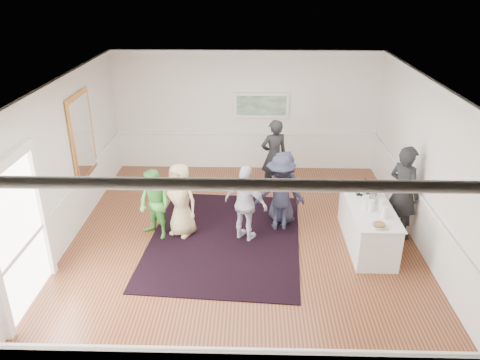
{
  "coord_description": "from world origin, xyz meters",
  "views": [
    {
      "loc": [
        0.16,
        -8.08,
        5.04
      ],
      "look_at": [
        -0.06,
        0.2,
        1.31
      ],
      "focal_mm": 35.0,
      "sensor_mm": 36.0,
      "label": 1
    }
  ],
  "objects_px": {
    "guest_tan": "(181,200)",
    "ice_bucket": "(370,196)",
    "guest_dark_a": "(280,193)",
    "guest_navy": "(283,187)",
    "guest_green": "(155,204)",
    "nut_bowl": "(379,225)",
    "serving_table": "(367,224)",
    "guest_lilac": "(246,204)",
    "guest_dark_b": "(274,156)",
    "bartender": "(403,192)"
  },
  "relations": [
    {
      "from": "bartender",
      "to": "guest_navy",
      "type": "bearing_deg",
      "value": 43.72
    },
    {
      "from": "serving_table",
      "to": "guest_tan",
      "type": "distance_m",
      "value": 3.76
    },
    {
      "from": "guest_dark_a",
      "to": "guest_dark_b",
      "type": "relative_size",
      "value": 0.9
    },
    {
      "from": "guest_tan",
      "to": "guest_green",
      "type": "bearing_deg",
      "value": -139.61
    },
    {
      "from": "guest_green",
      "to": "nut_bowl",
      "type": "bearing_deg",
      "value": 22.52
    },
    {
      "from": "guest_tan",
      "to": "guest_lilac",
      "type": "xyz_separation_m",
      "value": [
        1.33,
        -0.16,
        0.02
      ]
    },
    {
      "from": "ice_bucket",
      "to": "nut_bowl",
      "type": "relative_size",
      "value": 0.97
    },
    {
      "from": "guest_green",
      "to": "guest_lilac",
      "type": "bearing_deg",
      "value": 34.86
    },
    {
      "from": "guest_dark_b",
      "to": "guest_lilac",
      "type": "bearing_deg",
      "value": 55.03
    },
    {
      "from": "guest_lilac",
      "to": "ice_bucket",
      "type": "distance_m",
      "value": 2.45
    },
    {
      "from": "guest_green",
      "to": "guest_dark_a",
      "type": "bearing_deg",
      "value": 45.7
    },
    {
      "from": "serving_table",
      "to": "guest_lilac",
      "type": "bearing_deg",
      "value": 177.29
    },
    {
      "from": "guest_dark_a",
      "to": "guest_tan",
      "type": "bearing_deg",
      "value": 3.05
    },
    {
      "from": "serving_table",
      "to": "ice_bucket",
      "type": "relative_size",
      "value": 8.29
    },
    {
      "from": "guest_lilac",
      "to": "guest_dark_a",
      "type": "bearing_deg",
      "value": -118.16
    },
    {
      "from": "serving_table",
      "to": "guest_green",
      "type": "bearing_deg",
      "value": 177.82
    },
    {
      "from": "bartender",
      "to": "nut_bowl",
      "type": "height_order",
      "value": "bartender"
    },
    {
      "from": "guest_navy",
      "to": "ice_bucket",
      "type": "height_order",
      "value": "guest_navy"
    },
    {
      "from": "bartender",
      "to": "nut_bowl",
      "type": "relative_size",
      "value": 7.29
    },
    {
      "from": "guest_green",
      "to": "guest_navy",
      "type": "height_order",
      "value": "guest_navy"
    },
    {
      "from": "guest_lilac",
      "to": "guest_dark_b",
      "type": "xyz_separation_m",
      "value": [
        0.65,
        2.34,
        0.11
      ]
    },
    {
      "from": "guest_tan",
      "to": "guest_navy",
      "type": "relative_size",
      "value": 0.97
    },
    {
      "from": "nut_bowl",
      "to": "guest_tan",
      "type": "bearing_deg",
      "value": 162.69
    },
    {
      "from": "serving_table",
      "to": "guest_dark_a",
      "type": "bearing_deg",
      "value": 161.23
    },
    {
      "from": "guest_green",
      "to": "nut_bowl",
      "type": "xyz_separation_m",
      "value": [
        4.21,
        -1.04,
        0.18
      ]
    },
    {
      "from": "bartender",
      "to": "guest_tan",
      "type": "height_order",
      "value": "bartender"
    },
    {
      "from": "serving_table",
      "to": "guest_green",
      "type": "xyz_separation_m",
      "value": [
        -4.25,
        0.16,
        0.29
      ]
    },
    {
      "from": "guest_tan",
      "to": "guest_navy",
      "type": "bearing_deg",
      "value": 43.97
    },
    {
      "from": "guest_tan",
      "to": "ice_bucket",
      "type": "bearing_deg",
      "value": 25.36
    },
    {
      "from": "guest_dark_a",
      "to": "guest_navy",
      "type": "height_order",
      "value": "guest_dark_a"
    },
    {
      "from": "nut_bowl",
      "to": "guest_navy",
      "type": "bearing_deg",
      "value": 131.86
    },
    {
      "from": "guest_dark_a",
      "to": "guest_navy",
      "type": "bearing_deg",
      "value": -109.67
    },
    {
      "from": "guest_dark_a",
      "to": "guest_dark_b",
      "type": "xyz_separation_m",
      "value": [
        -0.06,
        1.87,
        0.1
      ]
    },
    {
      "from": "guest_dark_b",
      "to": "nut_bowl",
      "type": "height_order",
      "value": "guest_dark_b"
    },
    {
      "from": "ice_bucket",
      "to": "nut_bowl",
      "type": "height_order",
      "value": "ice_bucket"
    },
    {
      "from": "guest_dark_a",
      "to": "guest_navy",
      "type": "relative_size",
      "value": 1.02
    },
    {
      "from": "bartender",
      "to": "ice_bucket",
      "type": "height_order",
      "value": "bartender"
    },
    {
      "from": "guest_dark_a",
      "to": "ice_bucket",
      "type": "xyz_separation_m",
      "value": [
        1.74,
        -0.44,
        0.17
      ]
    },
    {
      "from": "guest_tan",
      "to": "guest_green",
      "type": "relative_size",
      "value": 1.06
    },
    {
      "from": "serving_table",
      "to": "nut_bowl",
      "type": "relative_size",
      "value": 8.02
    },
    {
      "from": "bartender",
      "to": "guest_tan",
      "type": "relative_size",
      "value": 1.26
    },
    {
      "from": "guest_lilac",
      "to": "guest_dark_b",
      "type": "distance_m",
      "value": 2.43
    },
    {
      "from": "serving_table",
      "to": "ice_bucket",
      "type": "distance_m",
      "value": 0.56
    },
    {
      "from": "serving_table",
      "to": "nut_bowl",
      "type": "distance_m",
      "value": 0.99
    },
    {
      "from": "bartender",
      "to": "ice_bucket",
      "type": "distance_m",
      "value": 0.73
    },
    {
      "from": "bartender",
      "to": "guest_dark_a",
      "type": "xyz_separation_m",
      "value": [
        -2.44,
        0.23,
        -0.16
      ]
    },
    {
      "from": "guest_tan",
      "to": "guest_navy",
      "type": "height_order",
      "value": "guest_navy"
    },
    {
      "from": "guest_dark_b",
      "to": "guest_green",
      "type": "bearing_deg",
      "value": 23.18
    },
    {
      "from": "guest_green",
      "to": "guest_lilac",
      "type": "relative_size",
      "value": 0.92
    },
    {
      "from": "bartender",
      "to": "guest_tan",
      "type": "distance_m",
      "value": 4.47
    }
  ]
}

